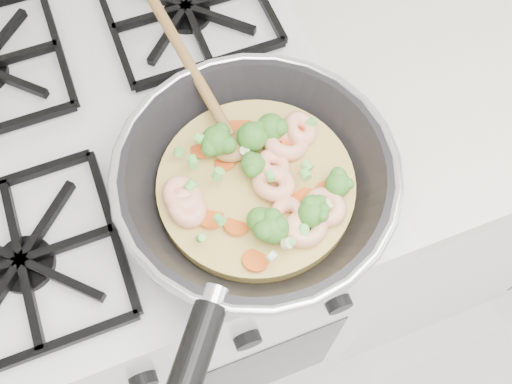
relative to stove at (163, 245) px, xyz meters
name	(u,v)px	position (x,y,z in m)	size (l,w,h in m)	color
stove	(163,245)	(0.00, 0.00, 0.00)	(0.60, 0.60, 0.92)	white
counter_right	(503,126)	(0.80, 0.00, -0.01)	(1.00, 0.60, 0.90)	white
skillet	(255,184)	(0.13, -0.18, 0.50)	(0.40, 0.61, 0.10)	black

